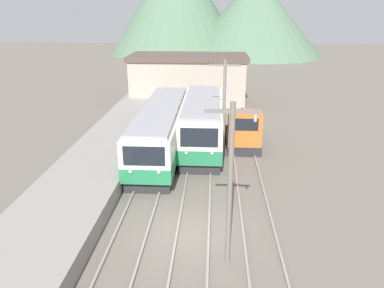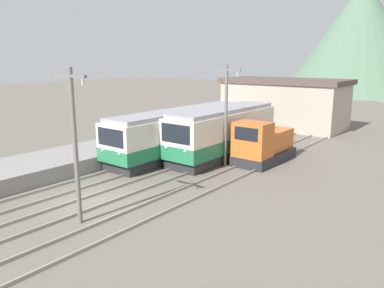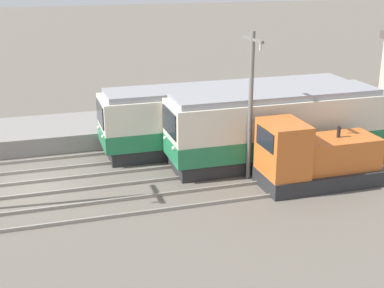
{
  "view_description": "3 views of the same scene",
  "coord_description": "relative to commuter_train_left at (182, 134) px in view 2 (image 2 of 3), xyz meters",
  "views": [
    {
      "loc": [
        1.04,
        -14.63,
        9.69
      ],
      "look_at": [
        -0.35,
        8.3,
        1.36
      ],
      "focal_mm": 35.0,
      "sensor_mm": 36.0,
      "label": 1
    },
    {
      "loc": [
        14.91,
        -10.77,
        6.92
      ],
      "look_at": [
        0.76,
        7.15,
        1.79
      ],
      "focal_mm": 35.0,
      "sensor_mm": 36.0,
      "label": 2
    },
    {
      "loc": [
        22.62,
        0.49,
        9.45
      ],
      "look_at": [
        1.35,
        6.94,
        1.79
      ],
      "focal_mm": 50.0,
      "sensor_mm": 36.0,
      "label": 3
    }
  ],
  "objects": [
    {
      "name": "ground_plane",
      "position": [
        2.6,
        -10.22,
        -1.58
      ],
      "size": [
        200.0,
        200.0,
        0.0
      ],
      "primitive_type": "plane",
      "color": "#665E54"
    },
    {
      "name": "platform_left",
      "position": [
        -3.65,
        -10.22,
        -1.11
      ],
      "size": [
        4.5,
        54.0,
        0.94
      ],
      "primitive_type": "cube",
      "color": "gray",
      "rests_on": "ground"
    },
    {
      "name": "track_left",
      "position": [
        -0.0,
        -10.22,
        -1.51
      ],
      "size": [
        1.54,
        60.0,
        0.14
      ],
      "color": "gray",
      "rests_on": "ground"
    },
    {
      "name": "track_center",
      "position": [
        2.8,
        -10.22,
        -1.51
      ],
      "size": [
        1.54,
        60.0,
        0.14
      ],
      "color": "gray",
      "rests_on": "ground"
    },
    {
      "name": "track_right",
      "position": [
        5.8,
        -10.22,
        -1.51
      ],
      "size": [
        1.54,
        60.0,
        0.14
      ],
      "color": "gray",
      "rests_on": "ground"
    },
    {
      "name": "commuter_train_left",
      "position": [
        0.0,
        0.0,
        0.0
      ],
      "size": [
        2.84,
        13.62,
        3.38
      ],
      "color": "#28282B",
      "rests_on": "ground"
    },
    {
      "name": "commuter_train_center",
      "position": [
        2.8,
        1.25,
        0.09
      ],
      "size": [
        2.84,
        10.61,
        3.6
      ],
      "color": "#28282B",
      "rests_on": "ground"
    },
    {
      "name": "shunting_locomotive",
      "position": [
        5.8,
        1.73,
        -0.38
      ],
      "size": [
        2.4,
        5.33,
        3.0
      ],
      "color": "#28282B",
      "rests_on": "ground"
    },
    {
      "name": "catenary_mast_near",
      "position": [
        4.31,
        -12.11,
        2.06
      ],
      "size": [
        2.0,
        0.2,
        6.65
      ],
      "color": "slate",
      "rests_on": "ground"
    },
    {
      "name": "catenary_mast_mid",
      "position": [
        4.31,
        -0.71,
        2.06
      ],
      "size": [
        2.0,
        0.2,
        6.65
      ],
      "color": "slate",
      "rests_on": "ground"
    },
    {
      "name": "station_building",
      "position": [
        0.8,
        15.78,
        0.97
      ],
      "size": [
        12.6,
        6.3,
        5.06
      ],
      "color": "#AD9E8E",
      "rests_on": "ground"
    }
  ]
}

